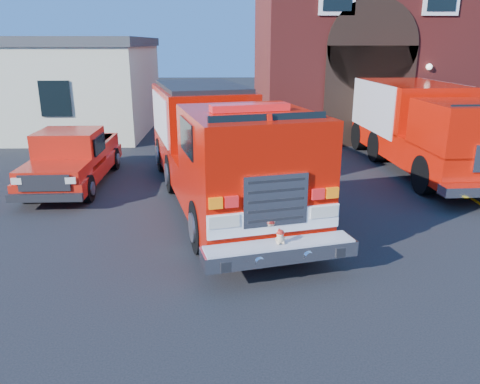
{
  "coord_description": "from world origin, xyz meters",
  "views": [
    {
      "loc": [
        -0.27,
        -9.96,
        4.1
      ],
      "look_at": [
        0.0,
        -1.2,
        1.3
      ],
      "focal_mm": 35.0,
      "sensor_mm": 36.0,
      "label": 1
    }
  ],
  "objects_px": {
    "side_building": "(41,85)",
    "secondary_truck": "(422,124)",
    "fire_station": "(413,40)",
    "pickup_truck": "(73,159)",
    "fire_engine": "(218,145)"
  },
  "relations": [
    {
      "from": "side_building",
      "to": "secondary_truck",
      "type": "bearing_deg",
      "value": -26.09
    },
    {
      "from": "fire_station",
      "to": "pickup_truck",
      "type": "height_order",
      "value": "fire_station"
    },
    {
      "from": "secondary_truck",
      "to": "fire_engine",
      "type": "bearing_deg",
      "value": -154.37
    },
    {
      "from": "pickup_truck",
      "to": "side_building",
      "type": "bearing_deg",
      "value": 114.38
    },
    {
      "from": "fire_station",
      "to": "secondary_truck",
      "type": "height_order",
      "value": "fire_station"
    },
    {
      "from": "side_building",
      "to": "fire_engine",
      "type": "xyz_separation_m",
      "value": [
        8.52,
        -10.77,
        -0.68
      ]
    },
    {
      "from": "fire_station",
      "to": "fire_engine",
      "type": "bearing_deg",
      "value": -128.85
    },
    {
      "from": "side_building",
      "to": "secondary_truck",
      "type": "distance_m",
      "value": 17.08
    },
    {
      "from": "pickup_truck",
      "to": "fire_engine",
      "type": "bearing_deg",
      "value": -19.91
    },
    {
      "from": "fire_engine",
      "to": "pickup_truck",
      "type": "distance_m",
      "value": 4.69
    },
    {
      "from": "fire_station",
      "to": "side_building",
      "type": "xyz_separation_m",
      "value": [
        -17.99,
        -0.99,
        -2.05
      ]
    },
    {
      "from": "fire_engine",
      "to": "secondary_truck",
      "type": "xyz_separation_m",
      "value": [
        6.8,
        3.26,
        -0.01
      ]
    },
    {
      "from": "fire_engine",
      "to": "fire_station",
      "type": "bearing_deg",
      "value": 51.15
    },
    {
      "from": "pickup_truck",
      "to": "secondary_truck",
      "type": "relative_size",
      "value": 0.6
    },
    {
      "from": "fire_station",
      "to": "side_building",
      "type": "distance_m",
      "value": 18.13
    }
  ]
}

